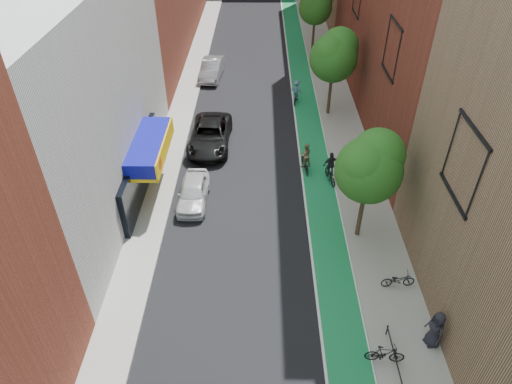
{
  "coord_description": "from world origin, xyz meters",
  "views": [
    {
      "loc": [
        0.26,
        -8.38,
        17.17
      ],
      "look_at": [
        0.06,
        11.94,
        1.5
      ],
      "focal_mm": 32.0,
      "sensor_mm": 36.0,
      "label": 1
    }
  ],
  "objects_px": {
    "parked_car_black": "(210,135)",
    "pedestrian": "(435,329)",
    "parked_car_silver": "(212,69)",
    "cyclist_lane_near": "(305,160)",
    "cyclist_lane_far": "(296,93)",
    "parked_car_white": "(193,192)",
    "cyclist_lane_mid": "(330,171)"
  },
  "relations": [
    {
      "from": "cyclist_lane_near",
      "to": "cyclist_lane_far",
      "type": "bearing_deg",
      "value": -99.61
    },
    {
      "from": "parked_car_silver",
      "to": "pedestrian",
      "type": "relative_size",
      "value": 2.55
    },
    {
      "from": "parked_car_white",
      "to": "parked_car_black",
      "type": "bearing_deg",
      "value": 86.95
    },
    {
      "from": "cyclist_lane_mid",
      "to": "parked_car_silver",
      "type": "bearing_deg",
      "value": -73.54
    },
    {
      "from": "pedestrian",
      "to": "parked_car_silver",
      "type": "bearing_deg",
      "value": -174.23
    },
    {
      "from": "cyclist_lane_mid",
      "to": "cyclist_lane_far",
      "type": "bearing_deg",
      "value": -94.71
    },
    {
      "from": "parked_car_silver",
      "to": "pedestrian",
      "type": "xyz_separation_m",
      "value": [
        11.75,
        -27.9,
        0.3
      ]
    },
    {
      "from": "parked_car_black",
      "to": "cyclist_lane_near",
      "type": "distance_m",
      "value": 7.11
    },
    {
      "from": "parked_car_silver",
      "to": "pedestrian",
      "type": "bearing_deg",
      "value": -62.19
    },
    {
      "from": "parked_car_white",
      "to": "parked_car_silver",
      "type": "bearing_deg",
      "value": 92.25
    },
    {
      "from": "cyclist_lane_far",
      "to": "cyclist_lane_near",
      "type": "bearing_deg",
      "value": 104.19
    },
    {
      "from": "parked_car_black",
      "to": "cyclist_lane_far",
      "type": "bearing_deg",
      "value": 47.61
    },
    {
      "from": "parked_car_silver",
      "to": "cyclist_lane_near",
      "type": "bearing_deg",
      "value": -58.59
    },
    {
      "from": "parked_car_black",
      "to": "cyclist_lane_mid",
      "type": "distance_m",
      "value": 8.98
    },
    {
      "from": "parked_car_white",
      "to": "parked_car_black",
      "type": "distance_m",
      "value": 6.4
    },
    {
      "from": "pedestrian",
      "to": "cyclist_lane_mid",
      "type": "bearing_deg",
      "value": 176.59
    },
    {
      "from": "cyclist_lane_mid",
      "to": "cyclist_lane_far",
      "type": "height_order",
      "value": "cyclist_lane_mid"
    },
    {
      "from": "parked_car_silver",
      "to": "cyclist_lane_mid",
      "type": "bearing_deg",
      "value": -56.03
    },
    {
      "from": "cyclist_lane_near",
      "to": "cyclist_lane_far",
      "type": "relative_size",
      "value": 1.01
    },
    {
      "from": "cyclist_lane_near",
      "to": "parked_car_black",
      "type": "bearing_deg",
      "value": -34.59
    },
    {
      "from": "parked_car_black",
      "to": "pedestrian",
      "type": "height_order",
      "value": "pedestrian"
    },
    {
      "from": "cyclist_lane_far",
      "to": "pedestrian",
      "type": "height_order",
      "value": "pedestrian"
    },
    {
      "from": "cyclist_lane_far",
      "to": "parked_car_silver",
      "type": "bearing_deg",
      "value": -20.25
    },
    {
      "from": "cyclist_lane_mid",
      "to": "pedestrian",
      "type": "bearing_deg",
      "value": 91.13
    },
    {
      "from": "parked_car_silver",
      "to": "parked_car_black",
      "type": "bearing_deg",
      "value": -80.63
    },
    {
      "from": "parked_car_black",
      "to": "cyclist_lane_far",
      "type": "xyz_separation_m",
      "value": [
        6.44,
        6.74,
        0.02
      ]
    },
    {
      "from": "cyclist_lane_mid",
      "to": "parked_car_black",
      "type": "bearing_deg",
      "value": -40.31
    },
    {
      "from": "parked_car_silver",
      "to": "cyclist_lane_far",
      "type": "height_order",
      "value": "cyclist_lane_far"
    },
    {
      "from": "parked_car_white",
      "to": "pedestrian",
      "type": "xyz_separation_m",
      "value": [
        11.26,
        -9.74,
        0.4
      ]
    },
    {
      "from": "parked_car_white",
      "to": "parked_car_black",
      "type": "height_order",
      "value": "parked_car_black"
    },
    {
      "from": "parked_car_black",
      "to": "cyclist_lane_mid",
      "type": "relative_size",
      "value": 2.89
    },
    {
      "from": "parked_car_black",
      "to": "parked_car_silver",
      "type": "relative_size",
      "value": 1.22
    }
  ]
}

